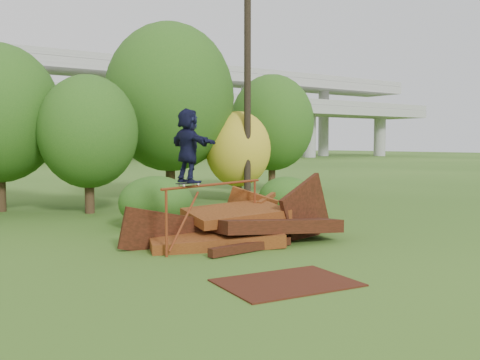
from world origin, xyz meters
TOP-DOWN VIEW (x-y plane):
  - ground at (0.00, 0.00)m, footprint 240.00×240.00m
  - scrap_pile at (-0.64, 2.10)m, footprint 5.96×3.21m
  - grind_rail at (-1.47, 2.11)m, footprint 3.54×1.26m
  - skateboard at (-2.39, 1.80)m, footprint 0.71×0.40m
  - skater at (-2.39, 1.80)m, footprint 0.62×1.61m
  - flat_plate at (-2.33, -1.67)m, footprint 2.55×1.96m
  - tree_2 at (-1.98, 9.77)m, footprint 3.51×3.51m
  - tree_3 at (2.18, 11.55)m, footprint 5.49×5.49m
  - tree_4 at (4.59, 9.91)m, footprint 2.81×2.81m
  - tree_5 at (8.69, 12.78)m, footprint 4.30×4.30m
  - shrub_left at (-1.46, 5.44)m, footprint 2.24×2.07m
  - shrub_right at (3.27, 5.08)m, footprint 1.95×1.79m
  - utility_pole at (4.25, 8.75)m, footprint 1.40×0.28m

SIDE VIEW (x-z plane):
  - ground at x=0.00m, z-range 0.00..0.00m
  - flat_plate at x=-2.33m, z-range 0.00..0.03m
  - scrap_pile at x=-0.64m, z-range -0.67..1.46m
  - shrub_right at x=3.27m, z-range 0.00..1.38m
  - shrub_left at x=-1.46m, z-range 0.00..1.55m
  - grind_rail at x=-1.47m, z-range 0.43..1.97m
  - skateboard at x=-2.39m, z-range 1.57..1.64m
  - tree_4 at x=4.59m, z-range 0.32..4.20m
  - skater at x=-2.39m, z-range 1.62..3.32m
  - tree_2 at x=-1.98m, z-range 0.45..5.40m
  - tree_5 at x=8.69m, z-range 0.54..6.58m
  - tree_3 at x=2.18m, z-range 0.65..8.26m
  - utility_pole at x=4.25m, z-range 0.07..9.25m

